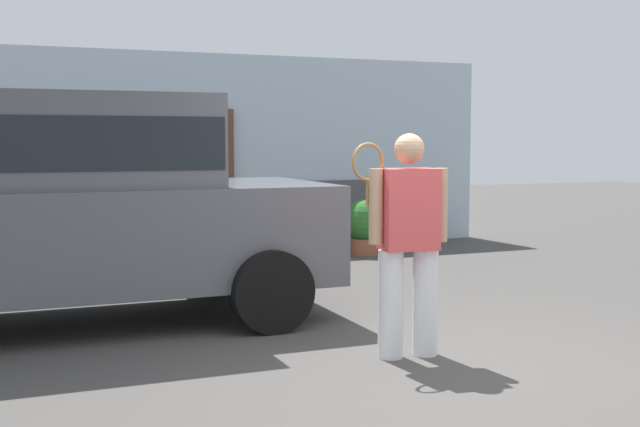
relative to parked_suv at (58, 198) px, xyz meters
The scene contains 5 objects.
ground_plane 3.72m from the parked_suv, 45.33° to the right, with size 40.00×40.00×0.00m, color #423F3D.
house_frontage 4.99m from the parked_suv, 60.07° to the left, with size 9.09×0.40×2.91m.
parked_suv is the anchor object (origin of this frame).
tennis_player_man 3.17m from the parked_suv, 42.17° to the right, with size 0.77×0.31×1.71m.
potted_plant_by_porch 5.44m from the parked_suv, 33.88° to the left, with size 0.60×0.60×0.80m.
Camera 1 is at (-3.18, -5.05, 1.67)m, focal length 46.17 mm.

